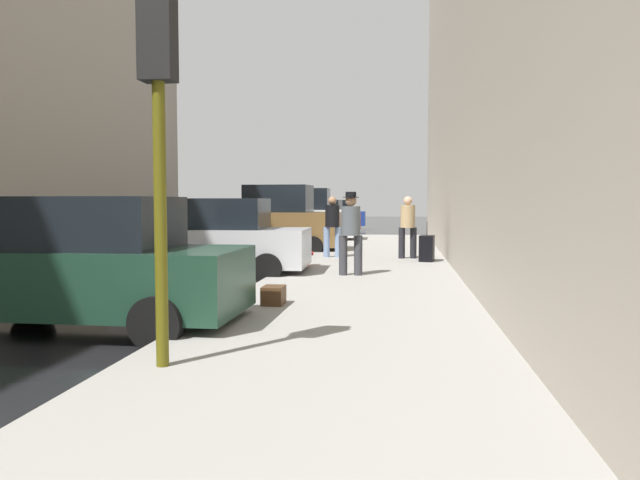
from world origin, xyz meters
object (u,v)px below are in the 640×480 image
rolling_suitcase (427,248)px  duffel_bag (274,295)px  parked_blue_sedan (331,216)px  fire_hydrant (305,252)px  parked_red_hatchback (319,218)px  parked_silver_sedan (217,240)px  traffic_light (159,91)px  pedestrian_in_tan_coat (408,224)px  parked_white_van (300,218)px  pedestrian_with_beanie (351,229)px  parked_dark_green_sedan (88,268)px  pedestrian_in_jeans (332,223)px  parked_bronze_suv (274,222)px

rolling_suitcase → duffel_bag: bearing=-109.9°
parked_blue_sedan → fire_hydrant: parked_blue_sedan is taller
parked_red_hatchback → fire_hydrant: size_ratio=6.06×
parked_blue_sedan → parked_red_hatchback: bearing=-90.0°
parked_silver_sedan → duffel_bag: size_ratio=9.66×
traffic_light → pedestrian_in_tan_coat: size_ratio=2.11×
parked_red_hatchback → parked_white_van: bearing=-90.0°
parked_blue_sedan → fire_hydrant: 22.20m
parked_blue_sedan → pedestrian_in_tan_coat: size_ratio=2.50×
parked_red_hatchback → duffel_bag: bearing=-84.4°
pedestrian_in_tan_coat → pedestrian_with_beanie: pedestrian_with_beanie is taller
pedestrian_with_beanie → traffic_light: bearing=-99.2°
parked_dark_green_sedan → fire_hydrant: bearing=76.0°
pedestrian_with_beanie → rolling_suitcase: bearing=62.4°
parked_white_van → parked_silver_sedan: bearing=-90.0°
parked_white_van → rolling_suitcase: bearing=-61.8°
pedestrian_in_jeans → duffel_bag: 8.16m
pedestrian_with_beanie → parked_white_van: bearing=104.0°
traffic_light → pedestrian_in_jeans: size_ratio=2.11×
pedestrian_in_tan_coat → pedestrian_in_jeans: same height
fire_hydrant → traffic_light: traffic_light is taller
parked_white_van → parked_blue_sedan: parked_white_van is taller
duffel_bag → fire_hydrant: bearing=93.9°
parked_blue_sedan → rolling_suitcase: bearing=-76.8°
parked_white_van → parked_bronze_suv: bearing=-90.0°
parked_bronze_suv → duffel_bag: size_ratio=10.56×
pedestrian_in_tan_coat → pedestrian_with_beanie: 4.29m
parked_blue_sedan → pedestrian_in_jeans: 19.83m
parked_blue_sedan → duffel_bag: 27.91m
parked_bronze_suv → fire_hydrant: size_ratio=6.60×
parked_bronze_suv → parked_white_van: (-0.00, 5.39, 0.00)m
traffic_light → pedestrian_in_tan_coat: bearing=78.0°
parked_white_van → pedestrian_in_jeans: size_ratio=2.72×
parked_dark_green_sedan → pedestrian_with_beanie: bearing=60.5°
parked_dark_green_sedan → parked_silver_sedan: size_ratio=0.99×
parked_bronze_suv → parked_blue_sedan: (0.00, 17.00, -0.18)m
traffic_light → pedestrian_in_tan_coat: (2.47, 11.65, -1.65)m
parked_blue_sedan → traffic_light: bearing=-86.6°
pedestrian_in_jeans → rolling_suitcase: (2.59, -0.88, -0.61)m
parked_dark_green_sedan → parked_red_hatchback: (-0.00, 23.85, 0.00)m
pedestrian_with_beanie → parked_bronze_suv: bearing=113.9°
parked_dark_green_sedan → parked_bronze_suv: parked_bronze_suv is taller
pedestrian_with_beanie → duffel_bag: bearing=-102.7°
parked_dark_green_sedan → parked_bronze_suv: size_ratio=0.91×
fire_hydrant → pedestrian_in_jeans: bearing=80.3°
parked_silver_sedan → parked_red_hatchback: 17.98m
parked_dark_green_sedan → traffic_light: traffic_light is taller
parked_dark_green_sedan → pedestrian_in_jeans: size_ratio=2.47×
parked_bronze_suv → pedestrian_with_beanie: bearing=-66.1°
parked_white_van → pedestrian_with_beanie: (3.07, -12.31, 0.10)m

